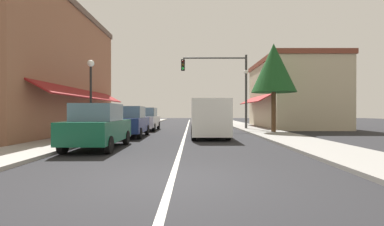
{
  "coord_description": "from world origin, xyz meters",
  "views": [
    {
      "loc": [
        0.44,
        -5.85,
        1.46
      ],
      "look_at": [
        0.43,
        12.2,
        1.38
      ],
      "focal_mm": 26.03,
      "sensor_mm": 36.0,
      "label": 1
    }
  ],
  "objects_px": {
    "parked_car_second_left": "(130,122)",
    "street_lamp_left_near": "(91,85)",
    "street_lamp_right_mid": "(246,89)",
    "van_in_lane": "(209,117)",
    "parked_car_third_left": "(146,119)",
    "tree_right_near": "(274,68)",
    "traffic_signal_mast_arm": "(224,79)",
    "parked_car_nearest_left": "(98,126)"
  },
  "relations": [
    {
      "from": "parked_car_second_left",
      "to": "street_lamp_left_near",
      "type": "distance_m",
      "value": 3.0
    },
    {
      "from": "street_lamp_right_mid",
      "to": "van_in_lane",
      "type": "bearing_deg",
      "value": -117.2
    },
    {
      "from": "parked_car_third_left",
      "to": "tree_right_near",
      "type": "xyz_separation_m",
      "value": [
        9.04,
        -3.15,
        3.48
      ]
    },
    {
      "from": "parked_car_second_left",
      "to": "tree_right_near",
      "type": "relative_size",
      "value": 0.69
    },
    {
      "from": "van_in_lane",
      "to": "street_lamp_left_near",
      "type": "distance_m",
      "value": 6.62
    },
    {
      "from": "parked_car_third_left",
      "to": "traffic_signal_mast_arm",
      "type": "distance_m",
      "value": 7.0
    },
    {
      "from": "parked_car_second_left",
      "to": "parked_car_third_left",
      "type": "relative_size",
      "value": 1.01
    },
    {
      "from": "parked_car_third_left",
      "to": "van_in_lane",
      "type": "bearing_deg",
      "value": -52.08
    },
    {
      "from": "street_lamp_left_near",
      "to": "street_lamp_right_mid",
      "type": "distance_m",
      "value": 12.45
    },
    {
      "from": "parked_car_nearest_left",
      "to": "tree_right_near",
      "type": "relative_size",
      "value": 0.69
    },
    {
      "from": "parked_car_nearest_left",
      "to": "street_lamp_left_near",
      "type": "xyz_separation_m",
      "value": [
        -1.65,
        3.72,
        2.0
      ]
    },
    {
      "from": "street_lamp_left_near",
      "to": "street_lamp_right_mid",
      "type": "bearing_deg",
      "value": 38.79
    },
    {
      "from": "parked_car_nearest_left",
      "to": "van_in_lane",
      "type": "height_order",
      "value": "van_in_lane"
    },
    {
      "from": "parked_car_third_left",
      "to": "tree_right_near",
      "type": "distance_m",
      "value": 10.18
    },
    {
      "from": "van_in_lane",
      "to": "parked_car_nearest_left",
      "type": "bearing_deg",
      "value": -133.98
    },
    {
      "from": "street_lamp_left_near",
      "to": "street_lamp_right_mid",
      "type": "height_order",
      "value": "street_lamp_right_mid"
    },
    {
      "from": "street_lamp_right_mid",
      "to": "traffic_signal_mast_arm",
      "type": "bearing_deg",
      "value": -177.36
    },
    {
      "from": "parked_car_second_left",
      "to": "tree_right_near",
      "type": "distance_m",
      "value": 10.0
    },
    {
      "from": "traffic_signal_mast_arm",
      "to": "tree_right_near",
      "type": "bearing_deg",
      "value": -53.03
    },
    {
      "from": "traffic_signal_mast_arm",
      "to": "tree_right_near",
      "type": "relative_size",
      "value": 1.0
    },
    {
      "from": "parked_car_second_left",
      "to": "van_in_lane",
      "type": "height_order",
      "value": "van_in_lane"
    },
    {
      "from": "parked_car_nearest_left",
      "to": "street_lamp_left_near",
      "type": "height_order",
      "value": "street_lamp_left_near"
    },
    {
      "from": "parked_car_second_left",
      "to": "traffic_signal_mast_arm",
      "type": "bearing_deg",
      "value": 44.41
    },
    {
      "from": "van_in_lane",
      "to": "traffic_signal_mast_arm",
      "type": "relative_size",
      "value": 0.86
    },
    {
      "from": "parked_car_nearest_left",
      "to": "street_lamp_left_near",
      "type": "bearing_deg",
      "value": 113.03
    },
    {
      "from": "traffic_signal_mast_arm",
      "to": "tree_right_near",
      "type": "height_order",
      "value": "traffic_signal_mast_arm"
    },
    {
      "from": "street_lamp_left_near",
      "to": "tree_right_near",
      "type": "height_order",
      "value": "tree_right_near"
    },
    {
      "from": "parked_car_nearest_left",
      "to": "van_in_lane",
      "type": "bearing_deg",
      "value": 45.6
    },
    {
      "from": "parked_car_nearest_left",
      "to": "tree_right_near",
      "type": "bearing_deg",
      "value": 39.02
    },
    {
      "from": "parked_car_nearest_left",
      "to": "van_in_lane",
      "type": "distance_m",
      "value": 6.74
    },
    {
      "from": "parked_car_nearest_left",
      "to": "street_lamp_right_mid",
      "type": "distance_m",
      "value": 14.25
    },
    {
      "from": "parked_car_nearest_left",
      "to": "traffic_signal_mast_arm",
      "type": "relative_size",
      "value": 0.68
    },
    {
      "from": "parked_car_nearest_left",
      "to": "parked_car_third_left",
      "type": "relative_size",
      "value": 1.0
    },
    {
      "from": "parked_car_nearest_left",
      "to": "street_lamp_left_near",
      "type": "distance_m",
      "value": 4.53
    },
    {
      "from": "parked_car_second_left",
      "to": "traffic_signal_mast_arm",
      "type": "relative_size",
      "value": 0.68
    },
    {
      "from": "traffic_signal_mast_arm",
      "to": "parked_car_second_left",
      "type": "bearing_deg",
      "value": -134.49
    },
    {
      "from": "street_lamp_right_mid",
      "to": "parked_car_second_left",
      "type": "bearing_deg",
      "value": -141.34
    },
    {
      "from": "street_lamp_left_near",
      "to": "parked_car_nearest_left",
      "type": "bearing_deg",
      "value": -66.13
    },
    {
      "from": "parked_car_third_left",
      "to": "van_in_lane",
      "type": "relative_size",
      "value": 0.79
    },
    {
      "from": "traffic_signal_mast_arm",
      "to": "street_lamp_right_mid",
      "type": "distance_m",
      "value": 1.99
    },
    {
      "from": "parked_car_second_left",
      "to": "van_in_lane",
      "type": "relative_size",
      "value": 0.8
    },
    {
      "from": "parked_car_second_left",
      "to": "tree_right_near",
      "type": "bearing_deg",
      "value": 14.24
    }
  ]
}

